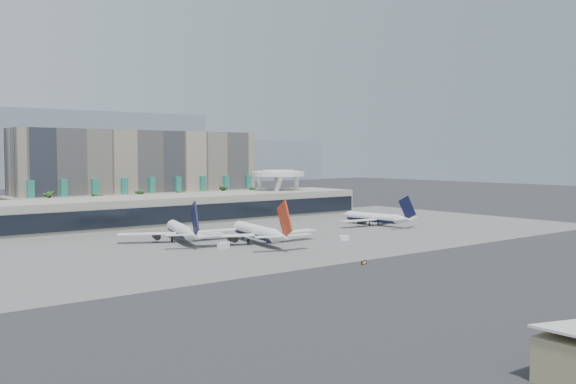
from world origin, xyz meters
TOP-DOWN VIEW (x-y plane):
  - ground at (0.00, 0.00)m, footprint 900.00×900.00m
  - apron_pad at (0.00, 55.00)m, footprint 260.00×130.00m
  - mountain_ridge at (27.88, 470.00)m, footprint 680.00×60.00m
  - hotel at (10.00, 174.41)m, footprint 140.00×30.00m
  - terminal at (0.00, 109.84)m, footprint 170.00×32.50m
  - saucer_structure at (55.00, 116.00)m, footprint 26.00×26.00m
  - palm_row at (7.00, 145.00)m, footprint 157.80×2.80m
  - airliner_left at (-32.41, 55.83)m, footprint 41.44×42.93m
  - airliner_centre at (-15.11, 35.39)m, footprint 43.57×45.29m
  - airliner_right at (55.27, 49.95)m, footprint 37.27×38.52m
  - service_vehicle_a at (-30.18, 33.66)m, footprint 4.55×3.39m
  - service_vehicle_b at (12.68, 24.19)m, footprint 3.72×2.57m
  - taxiway_sign at (-15.90, -14.03)m, footprint 2.19×0.71m

SIDE VIEW (x-z plane):
  - ground at x=0.00m, z-range 0.00..0.00m
  - apron_pad at x=0.00m, z-range 0.00..0.06m
  - taxiway_sign at x=-15.90m, z-range 0.00..0.98m
  - service_vehicle_b at x=12.68m, z-range 0.00..1.75m
  - service_vehicle_a at x=-30.18m, z-range 0.00..2.00m
  - airliner_right at x=55.27m, z-range -3.30..10.01m
  - airliner_left at x=-32.41m, z-range -3.78..11.47m
  - airliner_centre at x=-15.11m, z-range -3.92..11.89m
  - terminal at x=0.00m, z-range -0.73..13.77m
  - palm_row at x=7.00m, z-range 3.95..17.05m
  - hotel at x=10.00m, z-range -4.19..37.81m
  - saucer_structure at x=55.00m, z-range 7.51..29.40m
  - mountain_ridge at x=27.88m, z-range -5.11..64.89m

